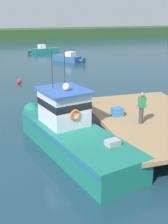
{
  "coord_description": "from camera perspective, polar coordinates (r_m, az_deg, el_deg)",
  "views": [
    {
      "loc": [
        -3.12,
        -13.26,
        6.67
      ],
      "look_at": [
        1.2,
        1.28,
        1.4
      ],
      "focal_mm": 47.05,
      "sensor_mm": 36.0,
      "label": 1
    }
  ],
  "objects": [
    {
      "name": "crate_stack_mid_dock",
      "position": [
        16.09,
        6.47,
        0.03
      ],
      "size": [
        0.61,
        0.45,
        0.46
      ],
      "primitive_type": "cube",
      "rotation": [
        0.0,
        0.0,
        -0.01
      ],
      "color": "#3370B2",
      "rests_on": "dock"
    },
    {
      "name": "far_shoreline",
      "position": [
        75.52,
        -14.59,
        14.41
      ],
      "size": [
        120.0,
        8.0,
        2.4
      ],
      "primitive_type": "cube",
      "color": "#284723",
      "rests_on": "ground"
    },
    {
      "name": "main_fishing_boat",
      "position": [
        14.61,
        -2.68,
        -3.67
      ],
      "size": [
        4.48,
        9.94,
        4.8
      ],
      "color": "#196B5B",
      "rests_on": "ground"
    },
    {
      "name": "deckhand_further_back",
      "position": [
        15.01,
        11.14,
        0.9
      ],
      "size": [
        0.36,
        0.22,
        1.63
      ],
      "color": "#383842",
      "rests_on": "dock"
    },
    {
      "name": "moored_boat_far_right",
      "position": [
        40.91,
        -3.0,
        10.41
      ],
      "size": [
        3.73,
        5.06,
        1.35
      ],
      "color": "#285184",
      "rests_on": "ground"
    },
    {
      "name": "mooring_buoy_spare_mooring",
      "position": [
        28.92,
        -12.5,
        5.8
      ],
      "size": [
        0.43,
        0.43,
        0.43
      ],
      "primitive_type": "sphere",
      "color": "red",
      "rests_on": "ground"
    },
    {
      "name": "dock",
      "position": [
        16.42,
        13.44,
        -1.32
      ],
      "size": [
        6.0,
        9.0,
        1.2
      ],
      "color": "#4C3D2D",
      "rests_on": "ground"
    },
    {
      "name": "ground_plane",
      "position": [
        15.16,
        -2.99,
        -6.96
      ],
      "size": [
        200.0,
        200.0,
        0.0
      ],
      "primitive_type": "plane",
      "color": "#193847"
    },
    {
      "name": "moored_boat_off_the_point",
      "position": [
        49.81,
        -7.77,
        11.83
      ],
      "size": [
        5.43,
        2.08,
        1.36
      ],
      "color": "#196B5B",
      "rests_on": "ground"
    }
  ]
}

